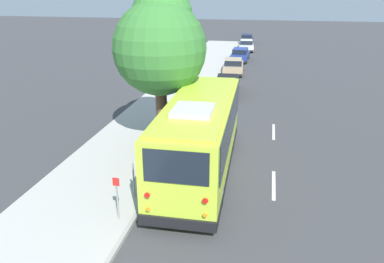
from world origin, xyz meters
name	(u,v)px	position (x,y,z in m)	size (l,w,h in m)	color
ground_plane	(213,168)	(0.00, 0.00, 0.00)	(160.00, 160.00, 0.00)	#3D3D3F
sidewalk_slab	(119,158)	(0.00, 4.34, 0.07)	(80.00, 4.47, 0.15)	#B2AFA8
curb_strip	(168,163)	(0.00, 2.04, 0.07)	(80.00, 0.14, 0.15)	#9D9A94
shuttle_bus	(200,133)	(-0.48, 0.52, 1.80)	(9.06, 2.90, 3.36)	#BCDB38
parked_sedan_black	(227,86)	(12.32, 0.82, 0.61)	(4.68, 1.99, 1.31)	black
parked_sedan_tan	(233,66)	(19.55, 1.06, 0.61)	(4.41, 2.01, 1.30)	tan
parked_sedan_blue	(240,55)	(25.90, 0.96, 0.61)	(4.72, 1.87, 1.31)	navy
parked_sedan_white	(246,46)	(32.88, 0.78, 0.61)	(4.40, 2.05, 1.32)	silver
parked_sedan_navy	(247,39)	(39.25, 1.13, 0.58)	(4.34, 1.75, 1.26)	#19234C
street_tree	(160,42)	(2.42, 2.94, 4.99)	(4.35, 4.35, 7.40)	brown
sign_post_near	(117,198)	(-4.61, 2.50, 0.94)	(0.06, 0.22, 1.54)	gray
sign_post_far	(134,179)	(-3.07, 2.50, 0.81)	(0.06, 0.06, 1.33)	gray
fire_hydrant	(185,115)	(5.22, 2.41, 0.55)	(0.22, 0.22, 0.81)	gold
lane_stripe_mid	(274,185)	(-0.97, -2.57, 0.00)	(2.40, 0.14, 0.01)	silver
lane_stripe_ahead	(274,132)	(5.03, -2.57, 0.00)	(2.40, 0.14, 0.01)	silver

